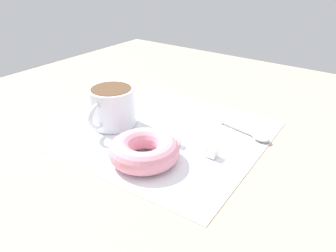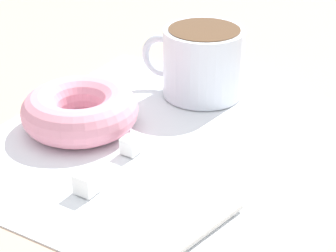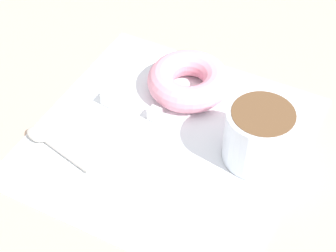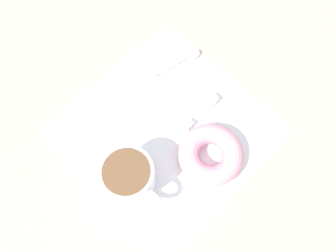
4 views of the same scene
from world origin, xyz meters
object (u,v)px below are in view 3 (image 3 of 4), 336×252
spoon (44,139)px  sugar_cube_extra (155,114)px  donut (189,81)px  sugar_cube (109,98)px  coffee_cup (260,133)px

spoon → sugar_cube_extra: sugar_cube_extra is taller
donut → spoon: donut is taller
sugar_cube → sugar_cube_extra: 7.36cm
coffee_cup → spoon: 29.21cm
spoon → sugar_cube_extra: size_ratio=7.30×
donut → sugar_cube: bearing=132.3°
donut → sugar_cube: (-8.02, 8.82, -1.05)cm
spoon → sugar_cube_extra: 15.71cm
coffee_cup → spoon: bearing=114.8°
coffee_cup → sugar_cube_extra: coffee_cup is taller
sugar_cube → coffee_cup: bearing=-86.6°
spoon → sugar_cube: sugar_cube is taller
sugar_cube_extra → sugar_cube: bearing=94.4°
coffee_cup → spoon: size_ratio=1.05×
donut → spoon: (-18.82, 12.33, -1.57)cm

